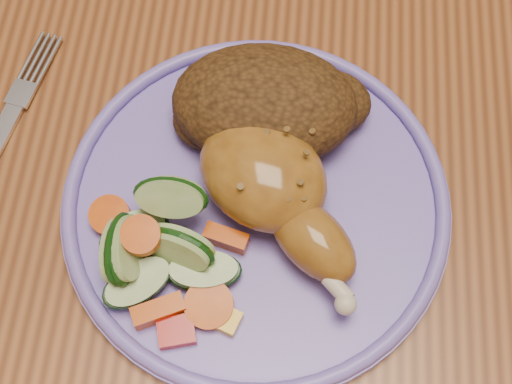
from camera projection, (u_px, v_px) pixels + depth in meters
The scene contains 7 objects.
ground at pixel (312, 317), 1.22m from camera, with size 4.00×4.00×0.00m, color brown.
dining_table at pixel (368, 118), 0.62m from camera, with size 0.90×1.40×0.75m.
plate at pixel (256, 205), 0.48m from camera, with size 0.26×0.26×0.01m, color #7663CD.
plate_rim at pixel (256, 198), 0.47m from camera, with size 0.26×0.26×0.01m, color #7663CD.
chicken_leg at pixel (275, 189), 0.46m from camera, with size 0.13×0.14×0.05m.
rice_pilaf at pixel (269, 105), 0.48m from camera, with size 0.14×0.09×0.06m.
vegetable_pile at pixel (156, 251), 0.45m from camera, with size 0.11×0.11×0.05m.
Camera 1 is at (-0.07, -0.32, 1.20)m, focal length 50.00 mm.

